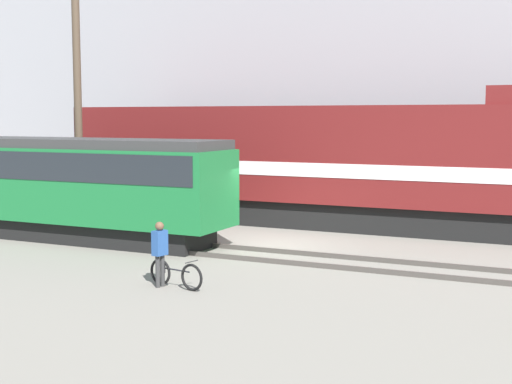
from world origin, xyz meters
The scene contains 9 objects.
ground_plane centered at (0.00, 0.00, 0.00)m, with size 120.00×120.00×0.00m, color gray.
track_near centered at (0.00, -1.96, 0.07)m, with size 60.00×1.51×0.14m.
track_far centered at (0.00, 4.48, 0.07)m, with size 60.00×1.51×0.14m.
building_backdrop centered at (0.00, 11.25, 7.17)m, with size 43.11×6.00×14.33m.
freight_locomotive centered at (-0.38, 4.48, 2.37)m, with size 19.44×3.04×5.10m.
streetcar centered at (-6.23, -1.96, 1.94)m, with size 11.10×2.54×3.40m.
bicycle centered at (0.41, -6.30, 0.33)m, with size 1.66×0.50×0.72m.
person centered at (0.02, -6.38, 0.96)m, with size 0.28×0.39×1.60m.
utility_pole_left centered at (-8.60, 1.26, 4.80)m, with size 0.30×0.30×9.60m.
Camera 1 is at (9.37, -20.68, 4.11)m, focal length 50.00 mm.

